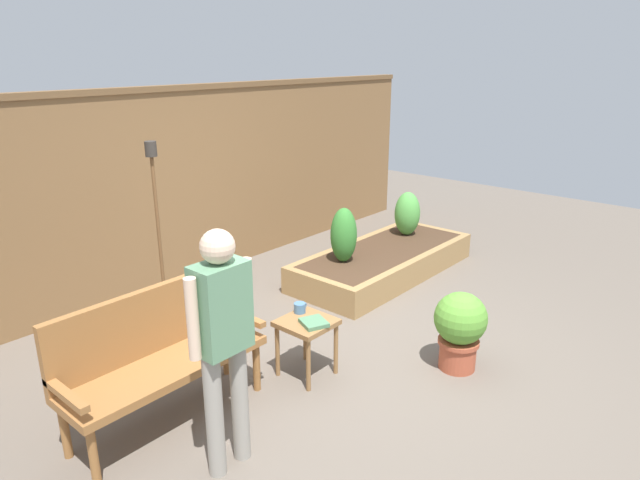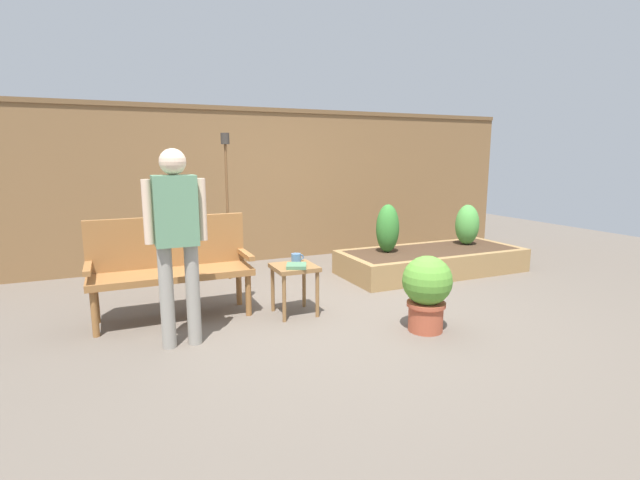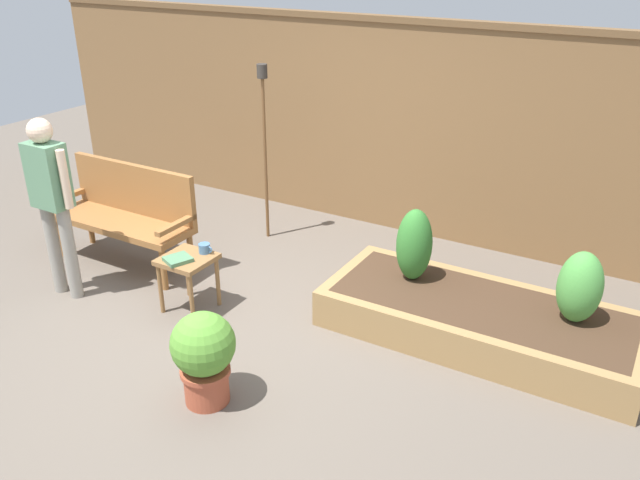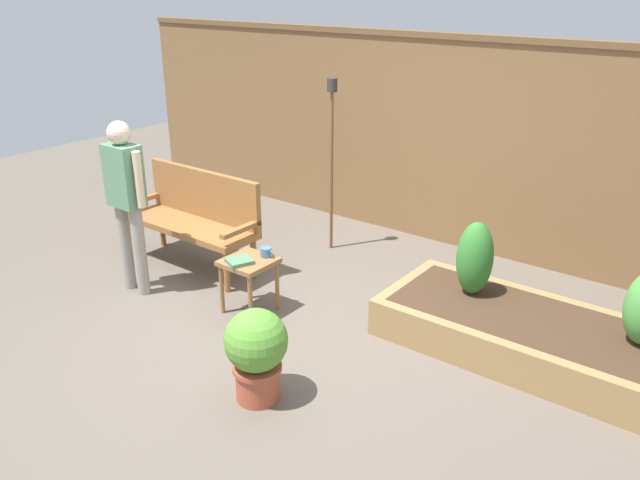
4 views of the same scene
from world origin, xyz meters
name	(u,v)px [view 2 (image 2 of 4)]	position (x,y,z in m)	size (l,w,h in m)	color
ground_plane	(340,313)	(0.00, 0.00, 0.00)	(14.00, 14.00, 0.00)	#60564C
fence_back	(260,185)	(0.00, 2.60, 1.09)	(8.40, 0.14, 2.16)	brown
garden_bench	(170,260)	(-1.48, 0.58, 0.54)	(1.44, 0.48, 0.94)	#936033
side_table	(294,274)	(-0.41, 0.17, 0.40)	(0.40, 0.40, 0.48)	olive
cup_on_table	(296,258)	(-0.33, 0.31, 0.52)	(0.13, 0.10, 0.08)	teal
book_on_table	(296,266)	(-0.42, 0.08, 0.50)	(0.18, 0.20, 0.03)	#4C7A56
potted_boxwood	(427,289)	(0.48, -0.70, 0.38)	(0.43, 0.43, 0.66)	#A84C33
raised_planter_bed	(432,261)	(1.81, 0.96, 0.15)	(2.40, 1.00, 0.30)	#997547
shrub_near_bench	(388,228)	(1.19, 1.07, 0.60)	(0.29, 0.29, 0.61)	brown
shrub_far_corner	(467,225)	(2.46, 1.07, 0.57)	(0.32, 0.32, 0.55)	brown
tiki_torch	(227,181)	(-0.68, 1.70, 1.20)	(0.10, 0.10, 1.77)	brown
person_by_bench	(176,231)	(-1.50, -0.17, 0.93)	(0.47, 0.20, 1.56)	gray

